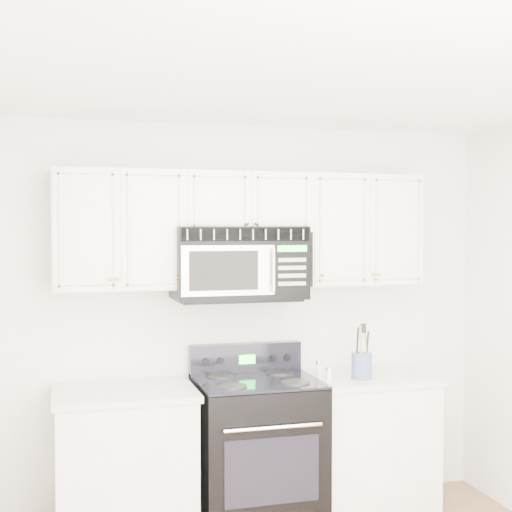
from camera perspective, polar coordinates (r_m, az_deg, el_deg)
name	(u,v)px	position (r m, az deg, el deg)	size (l,w,h in m)	color
room	(335,363)	(3.23, 6.31, -8.54)	(3.51, 3.51, 2.61)	brown
base_cabinet_left	(125,469)	(4.64, -10.45, -16.39)	(0.86, 0.65, 0.92)	white
base_cabinet_right	(364,447)	(5.03, 8.67, -14.89)	(0.86, 0.65, 0.92)	white
range	(257,449)	(4.75, 0.07, -15.16)	(0.77, 0.70, 1.12)	black
upper_cabinets	(244,224)	(4.68, -0.94, 2.57)	(2.44, 0.37, 0.75)	white
microwave	(238,262)	(4.62, -1.42, -0.52)	(0.84, 0.47, 0.47)	black
utensil_crock	(362,365)	(4.77, 8.45, -8.62)	(0.13, 0.13, 0.36)	#4A557C
shaker_salt	(319,369)	(4.77, 5.09, -9.01)	(0.05, 0.05, 0.11)	silver
shaker_pepper	(329,375)	(4.64, 5.85, -9.44)	(0.04, 0.04, 0.09)	silver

